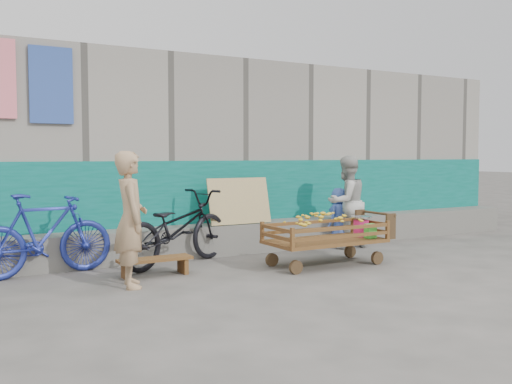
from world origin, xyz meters
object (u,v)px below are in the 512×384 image
woman (347,202)px  child (339,217)px  bicycle_blue (44,235)px  vendor_man (131,219)px  banana_cart (324,229)px  bench (155,263)px  bicycle_dark (176,228)px

woman → child: (0.00, 0.19, -0.26)m
child → bicycle_blue: bicycle_blue is taller
vendor_man → woman: size_ratio=1.04×
banana_cart → bicycle_blue: size_ratio=1.02×
bench → woman: woman is taller
banana_cart → woman: bearing=40.2°
child → vendor_man: bearing=-2.5°
bench → bicycle_blue: 1.41m
banana_cart → bicycle_blue: (-3.38, 1.15, 0.01)m
bench → vendor_man: size_ratio=0.59×
banana_cart → bicycle_blue: 3.57m
bicycle_dark → bicycle_blue: (-1.68, 0.15, 0.01)m
banana_cart → child: child is taller
bicycle_dark → bicycle_blue: 1.68m
banana_cart → child: 1.67m
child → bicycle_dark: size_ratio=0.50×
bench → vendor_man: (-0.42, -0.41, 0.60)m
banana_cart → bicycle_dark: (-1.71, 1.00, 0.00)m
vendor_man → bicycle_blue: (-0.76, 1.09, -0.26)m
child → bicycle_dark: 2.89m
vendor_man → child: bearing=-64.5°
child → bicycle_blue: 4.56m
bench → child: bearing=11.9°
bicycle_dark → vendor_man: bearing=112.9°
bicycle_dark → bicycle_blue: bearing=61.9°
vendor_man → banana_cart: bearing=-82.3°
child → bench: bearing=-7.1°
child → bicycle_blue: size_ratio=0.56×
banana_cart → woman: woman is taller
vendor_man → child: 3.97m
banana_cart → vendor_man: bearing=178.7°
bench → bicycle_blue: (-1.19, 0.68, 0.34)m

